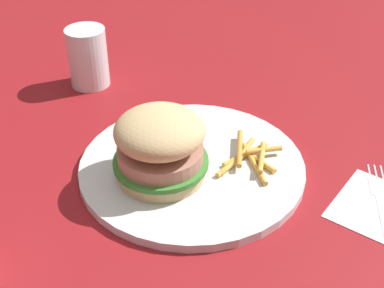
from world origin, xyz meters
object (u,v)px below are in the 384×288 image
fork (384,207)px  sandwich (158,145)px  napkin (384,209)px  plate (192,167)px  fries_pile (248,157)px  drink_glass (88,59)px

fork → sandwich: bearing=114.9°
napkin → plate: bearing=107.3°
napkin → fries_pile: bearing=98.1°
fork → drink_glass: drink_glass is taller
drink_glass → napkin: bearing=-92.2°
fork → drink_glass: size_ratio=1.68×
sandwich → fork: size_ratio=0.73×
plate → fork: bearing=-72.3°
sandwich → drink_glass: bearing=62.3°
sandwich → fries_pile: 0.12m
sandwich → fries_pile: (0.09, -0.08, -0.04)m
plate → napkin: (0.07, -0.23, -0.01)m
fries_pile → sandwich: bearing=139.7°
fries_pile → fork: size_ratio=0.59×
plate → fries_pile: fries_pile is taller
plate → sandwich: (-0.04, 0.02, 0.05)m
plate → drink_glass: (0.09, 0.27, 0.04)m
drink_glass → plate: bearing=-108.4°
drink_glass → sandwich: bearing=-117.7°
plate → sandwich: sandwich is taller
sandwich → fork: sandwich is taller
plate → fork: 0.24m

